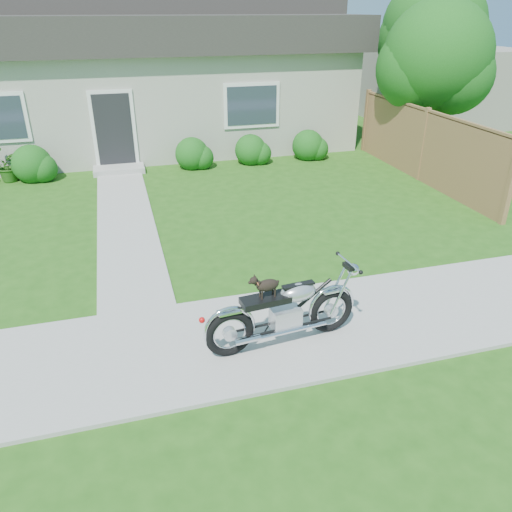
{
  "coord_description": "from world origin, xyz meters",
  "views": [
    {
      "loc": [
        -1.52,
        -5.62,
        4.18
      ],
      "look_at": [
        0.36,
        1.0,
        0.75
      ],
      "focal_mm": 35.0,
      "sensor_mm": 36.0,
      "label": 1
    }
  ],
  "objects": [
    {
      "name": "motorcycle_with_dog",
      "position": [
        0.41,
        -0.29,
        0.54
      ],
      "size": [
        2.22,
        0.6,
        1.11
      ],
      "rotation": [
        0.0,
        0.0,
        0.1
      ],
      "color": "black",
      "rests_on": "sidewalk"
    },
    {
      "name": "walkway",
      "position": [
        -1.5,
        5.0,
        0.01
      ],
      "size": [
        1.2,
        8.0,
        0.03
      ],
      "primitive_type": "cube",
      "color": "#9E9B93",
      "rests_on": "ground"
    },
    {
      "name": "tree_near",
      "position": [
        7.37,
        7.02,
        2.88
      ],
      "size": [
        2.94,
        2.93,
        4.49
      ],
      "color": "#3D2B1C",
      "rests_on": "ground"
    },
    {
      "name": "potted_plant_right",
      "position": [
        0.78,
        8.55,
        0.34
      ],
      "size": [
        0.52,
        0.52,
        0.68
      ],
      "primitive_type": "imported",
      "rotation": [
        0.0,
        0.0,
        3.61
      ],
      "color": "#2C611A",
      "rests_on": "ground"
    },
    {
      "name": "tree_far",
      "position": [
        9.48,
        10.53,
        3.4
      ],
      "size": [
        3.45,
        3.45,
        5.29
      ],
      "color": "#3D2B1C",
      "rests_on": "ground"
    },
    {
      "name": "sidewalk",
      "position": [
        0.0,
        0.0,
        0.02
      ],
      "size": [
        24.0,
        2.2,
        0.04
      ],
      "primitive_type": "cube",
      "color": "#9E9B93",
      "rests_on": "ground"
    },
    {
      "name": "shrub_row",
      "position": [
        -0.34,
        8.5,
        0.41
      ],
      "size": [
        10.36,
        1.04,
        1.04
      ],
      "color": "#185316",
      "rests_on": "ground"
    },
    {
      "name": "ground",
      "position": [
        0.0,
        0.0,
        0.0
      ],
      "size": [
        80.0,
        80.0,
        0.0
      ],
      "primitive_type": "plane",
      "color": "#235114",
      "rests_on": "ground"
    },
    {
      "name": "potted_plant_left",
      "position": [
        -4.36,
        8.55,
        0.43
      ],
      "size": [
        1.01,
        0.98,
        0.86
      ],
      "primitive_type": "imported",
      "rotation": [
        0.0,
        0.0,
        3.71
      ],
      "color": "#255516",
      "rests_on": "ground"
    },
    {
      "name": "fence",
      "position": [
        6.3,
        5.75,
        0.94
      ],
      "size": [
        0.12,
        6.62,
        1.9
      ],
      "color": "olive",
      "rests_on": "ground"
    },
    {
      "name": "house",
      "position": [
        -0.0,
        11.99,
        2.16
      ],
      "size": [
        12.6,
        7.03,
        4.5
      ],
      "color": "#BCB9AA",
      "rests_on": "ground"
    }
  ]
}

